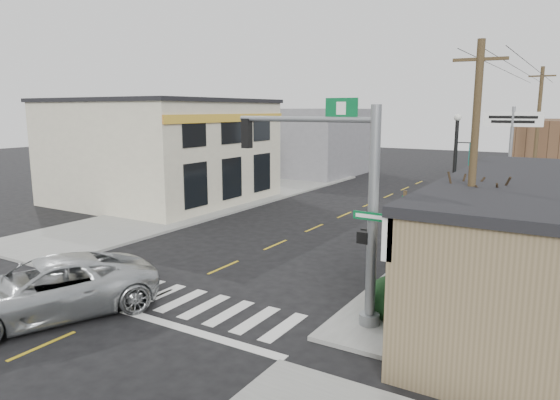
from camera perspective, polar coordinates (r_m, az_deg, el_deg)
The scene contains 19 objects.
ground at distance 17.75m, azimuth -14.51°, elevation -10.87°, with size 140.00×140.00×0.00m, color black.
sidewalk_right at distance 25.39m, azimuth 23.46°, elevation -4.82°, with size 6.00×38.00×0.13m, color gray.
sidewalk_left at distance 32.83m, azimuth -9.32°, elevation -0.81°, with size 6.00×38.00×0.13m, color gray.
center_line at distance 23.70m, azimuth -0.53°, elevation -5.14°, with size 0.12×56.00×0.01m, color gold.
crosswalk at distance 18.01m, azimuth -13.59°, elevation -10.50°, with size 11.00×2.20×0.01m, color silver.
left_building at distance 35.80m, azimuth -13.33°, elevation 5.35°, with size 12.00×12.00×6.80m, color beige.
bldg_distant_left at distance 49.25m, azimuth 3.31°, elevation 6.65°, with size 9.00×10.00×6.40m, color gray.
suv at distance 17.06m, azimuth -25.14°, elevation -9.21°, with size 2.99×6.48×1.80m, color #AFB3B4.
traffic_signal_pole at distance 14.42m, azimuth 7.76°, elevation 0.99°, with size 5.14×0.39×6.51m.
guide_sign at distance 19.48m, azimuth 16.01°, elevation -2.45°, with size 1.80×0.14×3.15m.
fire_hydrant at distance 19.57m, azimuth 19.54°, elevation -7.70°, with size 0.19×0.19×0.62m.
ped_crossing_sign at distance 22.11m, azimuth 19.06°, elevation -1.45°, with size 1.08×0.08×2.78m.
lamp_post at distance 22.94m, azimuth 19.44°, elevation 2.95°, with size 0.78×0.61×6.01m.
dance_center_sign at distance 30.00m, azimuth 24.96°, elevation 6.74°, with size 2.99×0.19×6.35m.
bare_tree at distance 15.22m, azimuth 21.76°, elevation 1.47°, with size 2.57×2.57×5.13m.
shrub_front at distance 15.72m, azimuth 12.57°, elevation -11.00°, with size 1.43×1.43×1.07m, color #1A3314.
shrub_back at distance 21.63m, azimuth 25.52°, elevation -6.31°, with size 1.00×1.00×0.75m, color black.
utility_pole_near at distance 14.78m, azimuth 21.05°, elevation 1.56°, with size 1.39×0.21×8.02m.
utility_pole_far at distance 35.32m, azimuth 27.27°, elevation 6.44°, with size 1.53×0.23×8.79m.
Camera 1 is at (12.04, -11.42, 6.31)m, focal length 32.00 mm.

